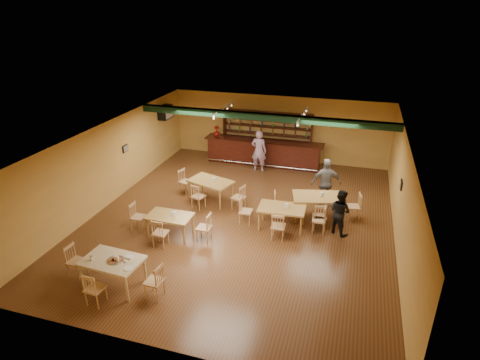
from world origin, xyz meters
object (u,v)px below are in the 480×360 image
(dining_table_c, at_px, (170,225))
(near_table, at_px, (114,273))
(dining_table_d, at_px, (281,217))
(patron_right_a, at_px, (340,212))
(patron_bar, at_px, (259,151))
(dining_table_b, at_px, (317,207))
(dining_table_a, at_px, (211,190))
(bar_counter, at_px, (263,152))

(dining_table_c, relative_size, near_table, 0.93)
(dining_table_d, relative_size, patron_right_a, 1.00)
(dining_table_c, xyz_separation_m, near_table, (-0.30, -2.73, 0.05))
(patron_bar, bearing_deg, dining_table_b, 131.18)
(dining_table_c, distance_m, dining_table_d, 3.61)
(patron_bar, bearing_deg, dining_table_d, 114.32)
(dining_table_a, height_order, near_table, near_table)
(dining_table_a, height_order, dining_table_c, dining_table_a)
(dining_table_b, xyz_separation_m, patron_right_a, (0.80, -0.80, 0.35))
(dining_table_a, bearing_deg, dining_table_c, -80.84)
(dining_table_c, bearing_deg, patron_bar, 77.47)
(dining_table_d, height_order, patron_bar, patron_bar)
(bar_counter, height_order, dining_table_a, bar_counter)
(bar_counter, bearing_deg, patron_bar, -90.53)
(bar_counter, xyz_separation_m, near_table, (-1.67, -9.57, -0.16))
(patron_right_a, bearing_deg, dining_table_b, -12.12)
(dining_table_a, relative_size, dining_table_d, 1.06)
(near_table, relative_size, patron_right_a, 1.00)
(patron_right_a, bearing_deg, dining_table_d, 39.96)
(dining_table_b, xyz_separation_m, dining_table_c, (-4.32, -2.48, -0.06))
(bar_counter, height_order, dining_table_c, bar_counter)
(dining_table_a, distance_m, dining_table_d, 3.18)
(dining_table_b, distance_m, patron_right_a, 1.18)
(near_table, xyz_separation_m, patron_bar, (1.66, 8.75, 0.51))
(bar_counter, xyz_separation_m, patron_right_a, (3.75, -5.17, 0.19))
(bar_counter, bearing_deg, near_table, -99.90)
(dining_table_d, bearing_deg, patron_right_a, 4.23)
(bar_counter, height_order, dining_table_b, bar_counter)
(dining_table_d, relative_size, near_table, 1.00)
(bar_counter, bearing_deg, dining_table_b, -56.02)
(bar_counter, distance_m, dining_table_b, 5.27)
(dining_table_a, distance_m, patron_bar, 3.53)
(dining_table_a, xyz_separation_m, dining_table_b, (3.95, -0.20, 0.01))
(dining_table_a, distance_m, patron_right_a, 4.87)
(dining_table_b, bearing_deg, patron_bar, 116.25)
(dining_table_b, height_order, patron_bar, patron_bar)
(dining_table_d, height_order, patron_right_a, patron_right_a)
(dining_table_b, bearing_deg, near_table, -145.13)
(dining_table_a, xyz_separation_m, dining_table_d, (2.93, -1.23, -0.02))
(dining_table_a, distance_m, dining_table_c, 2.70)
(dining_table_c, relative_size, dining_table_d, 0.93)
(bar_counter, distance_m, patron_bar, 0.90)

